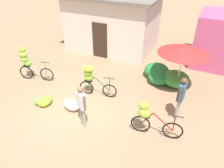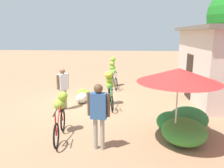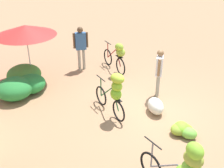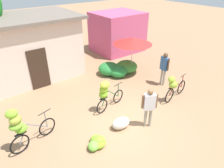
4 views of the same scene
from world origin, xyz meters
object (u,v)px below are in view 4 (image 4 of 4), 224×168
Objects in this scene: bicycle_leftmost at (22,126)px; person_vendor at (164,66)px; building_low at (26,47)px; market_umbrella at (133,41)px; produce_sack at (121,123)px; bicycle_center_loaded at (174,86)px; person_bystander at (149,104)px; shop_pink at (117,32)px; banana_pile_on_ground at (97,142)px; bicycle_near_pile at (106,93)px.

bicycle_leftmost is 0.97× the size of person_vendor.
building_low reaches higher than bicycle_leftmost.
market_umbrella is 2.99× the size of produce_sack.
person_bystander is at bearing -165.25° from bicycle_center_loaded.
bicycle_leftmost is 4.28m from person_bystander.
building_low is 6.47m from shop_pink.
building_low is 3.34× the size of bicycle_leftmost.
shop_pink is at bearing 47.48° from banana_pile_on_ground.
building_low is 2.67× the size of market_umbrella.
banana_pile_on_ground is at bearing -132.52° from shop_pink.
person_bystander is at bearing -148.49° from person_vendor.
shop_pink is at bearing 52.47° from produce_sack.
person_bystander is at bearing -69.56° from bicycle_near_pile.
produce_sack is 0.43× the size of person_bystander.
market_umbrella is 2.17m from person_vendor.
shop_pink is 1.97× the size of person_bystander.
bicycle_leftmost is (-6.53, -2.14, -0.96)m from market_umbrella.
person_vendor reaches higher than bicycle_leftmost.
person_bystander reaches higher than bicycle_near_pile.
shop_pink is at bearing 75.62° from person_vendor.
bicycle_center_loaded is at bearing 1.05° from produce_sack.
banana_pile_on_ground is at bearing -34.48° from bicycle_leftmost.
person_bystander is (-2.57, -3.77, -0.90)m from market_umbrella.
market_umbrella is at bearing -34.21° from building_low.
person_bystander is (2.06, -0.32, 0.85)m from banana_pile_on_ground.
bicycle_center_loaded reaches higher than banana_pile_on_ground.
person_bystander is at bearing -124.24° from market_umbrella.
bicycle_leftmost is at bearing 157.68° from person_bystander.
building_low is 5.45m from bicycle_near_pile.
building_low is at bearing 123.94° from bicycle_center_loaded.
person_vendor is 1.06× the size of person_bystander.
building_low is at bearing 145.79° from market_umbrella.
shop_pink is at bearing 48.03° from bicycle_near_pile.
shop_pink is 7.49m from bicycle_near_pile.
bicycle_center_loaded reaches higher than produce_sack.
market_umbrella is 3.43m from bicycle_center_loaded.
bicycle_leftmost is 2.02× the size of banana_pile_on_ground.
bicycle_near_pile is at bearing 45.44° from banana_pile_on_ground.
bicycle_leftmost is at bearing 145.52° from banana_pile_on_ground.
bicycle_near_pile is at bearing 157.54° from bicycle_center_loaded.
building_low is 1.74× the size of shop_pink.
bicycle_center_loaded is 4.29m from banana_pile_on_ground.
shop_pink is at bearing 3.19° from building_low.
market_umbrella reaches higher than produce_sack.
market_umbrella is 6.03m from banana_pile_on_ground.
market_umbrella is 1.29× the size of bicycle_near_pile.
banana_pile_on_ground is 2.25m from person_bystander.
bicycle_near_pile is (3.31, 0.12, -0.08)m from bicycle_leftmost.
shop_pink is 5.69m from person_vendor.
person_vendor is (3.59, 0.05, 0.20)m from bicycle_near_pile.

